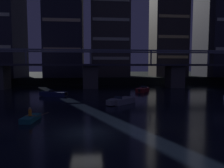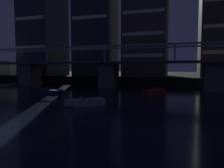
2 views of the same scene
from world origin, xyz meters
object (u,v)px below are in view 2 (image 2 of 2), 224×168
Objects in this scene: river_bridge at (109,70)px; tower_central at (147,27)px; tower_east_tall at (222,16)px; speedboat_near_center at (50,91)px; speedboat_mid_left at (154,92)px; tower_west_low at (43,9)px; waterfront_pavilion at (2,68)px; speedboat_near_right at (87,102)px; tower_west_tall at (95,6)px.

tower_central is at bearing 70.21° from river_bridge.
tower_east_tall is (25.64, 15.59, 13.84)m from river_bridge.
speedboat_mid_left is (17.60, 5.17, 0.00)m from speedboat_near_center.
tower_west_low is 47.66m from speedboat_mid_left.
waterfront_pavilion is 58.44m from speedboat_near_right.
speedboat_near_right and speedboat_mid_left have the same top height.
tower_west_tall is at bearing -159.08° from tower_central.
waterfront_pavilion is (-48.94, -4.85, -12.13)m from tower_central.
speedboat_mid_left is at bearing -46.06° from tower_west_tall.
tower_central is at bearing 5.66° from waterfront_pavilion.
waterfront_pavilion is at bearing 144.49° from speedboat_near_right.
speedboat_near_center and speedboat_near_right have the same top height.
tower_west_low reaches higher than river_bridge.
river_bridge is at bearing 64.53° from speedboat_near_center.
tower_west_tall reaches higher than speedboat_mid_left.
tower_central is at bearing 67.62° from speedboat_near_center.
tower_west_tall is at bearing -1.16° from tower_west_low.
tower_west_low is at bearing -175.78° from tower_east_tall.
tower_west_low reaches higher than speedboat_mid_left.
speedboat_near_right is at bearing -48.22° from tower_west_low.
speedboat_near_center is 18.34m from speedboat_mid_left.
waterfront_pavilion is (-68.55, -3.68, -13.49)m from tower_east_tall.
speedboat_mid_left is (-14.46, -23.89, -17.51)m from tower_east_tall.
speedboat_near_center is at bearing -86.69° from tower_west_tall.
speedboat_mid_left is (11.18, -8.30, -3.68)m from river_bridge.
tower_east_tall is at bearing 60.68° from speedboat_near_right.
speedboat_near_center is (36.50, -25.38, -4.02)m from waterfront_pavilion.
speedboat_near_right is 0.94× the size of speedboat_mid_left.
river_bridge is at bearing -148.70° from tower_east_tall.
tower_west_tall reaches higher than waterfront_pavilion.
speedboat_mid_left is (36.80, -20.11, -22.66)m from tower_west_low.
tower_east_tall is 46.49m from speedboat_near_right.
waterfront_pavilion is at bearing -174.34° from tower_central.
tower_west_tall is 39.33m from waterfront_pavilion.
tower_central reaches higher than speedboat_near_center.
waterfront_pavilion reaches higher than speedboat_mid_left.
tower_central reaches higher than waterfront_pavilion.
waterfront_pavilion is at bearing 164.48° from river_bridge.
tower_west_low reaches higher than tower_east_tall.
speedboat_near_center is 1.15× the size of speedboat_near_right.
tower_west_low is 8.74× the size of speedboat_mid_left.
tower_west_low is (-25.61, 11.81, 18.98)m from river_bridge.
speedboat_near_right is (12.41, -33.41, -21.84)m from tower_west_tall.
tower_west_tall is 3.26× the size of waterfront_pavilion.
speedboat_near_right is at bearing -119.32° from tower_east_tall.
speedboat_near_right is at bearing -78.28° from river_bridge.
tower_central is 0.91× the size of tower_east_tall.
tower_east_tall reaches higher than speedboat_mid_left.
tower_west_low is 25.42m from waterfront_pavilion.
tower_west_tall is 41.80m from speedboat_near_right.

